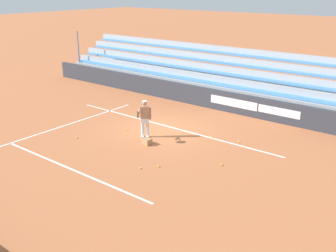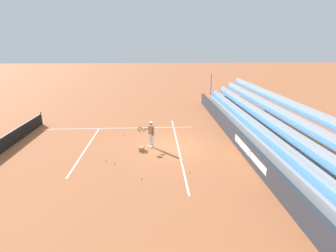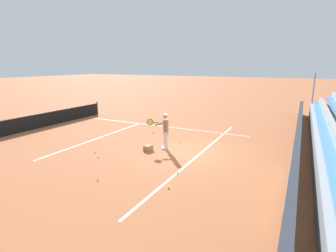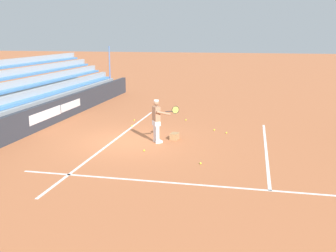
% 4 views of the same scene
% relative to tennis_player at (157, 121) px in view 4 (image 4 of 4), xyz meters
% --- Properties ---
extents(ground_plane, '(160.00, 160.00, 0.00)m').
position_rel_tennis_player_xyz_m(ground_plane, '(0.05, -1.28, -0.89)').
color(ground_plane, '#B7663D').
extents(court_baseline_white, '(12.00, 0.10, 0.01)m').
position_rel_tennis_player_xyz_m(court_baseline_white, '(0.05, -1.78, -0.89)').
color(court_baseline_white, white).
rests_on(court_baseline_white, ground).
extents(court_sideline_white, '(0.10, 12.00, 0.01)m').
position_rel_tennis_player_xyz_m(court_sideline_white, '(4.16, 2.72, -0.89)').
color(court_sideline_white, white).
rests_on(court_sideline_white, ground).
extents(court_service_line_white, '(8.22, 0.10, 0.01)m').
position_rel_tennis_player_xyz_m(court_service_line_white, '(0.05, 4.22, -0.89)').
color(court_service_line_white, white).
rests_on(court_service_line_white, ground).
extents(back_wall_sponsor_board, '(26.26, 0.25, 1.10)m').
position_rel_tennis_player_xyz_m(back_wall_sponsor_board, '(0.04, -5.72, -0.34)').
color(back_wall_sponsor_board, '#2D333D').
rests_on(back_wall_sponsor_board, ground).
extents(tennis_player, '(0.63, 1.05, 1.71)m').
position_rel_tennis_player_xyz_m(tennis_player, '(0.00, 0.00, 0.00)').
color(tennis_player, silver).
rests_on(tennis_player, ground).
extents(ball_box_cardboard, '(0.43, 0.35, 0.26)m').
position_rel_tennis_player_xyz_m(ball_box_cardboard, '(-0.62, 0.58, -0.76)').
color(ball_box_cardboard, '#A87F51').
rests_on(ball_box_cardboard, ground).
extents(tennis_ball_stray_back, '(0.07, 0.07, 0.07)m').
position_rel_tennis_player_xyz_m(tennis_ball_stray_back, '(-2.43, -1.80, -0.86)').
color(tennis_ball_stray_back, '#CCE533').
rests_on(tennis_ball_stray_back, ground).
extents(tennis_ball_far_left, '(0.07, 0.07, 0.07)m').
position_rel_tennis_player_xyz_m(tennis_ball_far_left, '(1.30, -0.18, -0.86)').
color(tennis_ball_far_left, '#CCE533').
rests_on(tennis_ball_far_left, ground).
extents(tennis_ball_toward_net, '(0.07, 0.07, 0.07)m').
position_rel_tennis_player_xyz_m(tennis_ball_toward_net, '(-4.29, 0.43, -0.86)').
color(tennis_ball_toward_net, '#CCE533').
rests_on(tennis_ball_toward_net, ground).
extents(tennis_ball_near_player, '(0.07, 0.07, 0.07)m').
position_rel_tennis_player_xyz_m(tennis_ball_near_player, '(-3.69, -2.07, -0.86)').
color(tennis_ball_near_player, '#CCE533').
rests_on(tennis_ball_near_player, ground).
extents(tennis_ball_midcourt, '(0.07, 0.07, 0.07)m').
position_rel_tennis_player_xyz_m(tennis_ball_midcourt, '(-2.47, 2.03, -0.86)').
color(tennis_ball_midcourt, '#CCE533').
rests_on(tennis_ball_midcourt, ground).
extents(tennis_ball_on_baseline, '(0.07, 0.07, 0.07)m').
position_rel_tennis_player_xyz_m(tennis_ball_on_baseline, '(2.32, 2.05, -0.86)').
color(tennis_ball_on_baseline, '#CCE533').
rests_on(tennis_ball_on_baseline, ground).
extents(tennis_ball_far_right, '(0.07, 0.07, 0.07)m').
position_rel_tennis_player_xyz_m(tennis_ball_far_right, '(-2.05, 2.60, -0.86)').
color(tennis_ball_far_right, '#CCE533').
rests_on(tennis_ball_far_right, ground).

